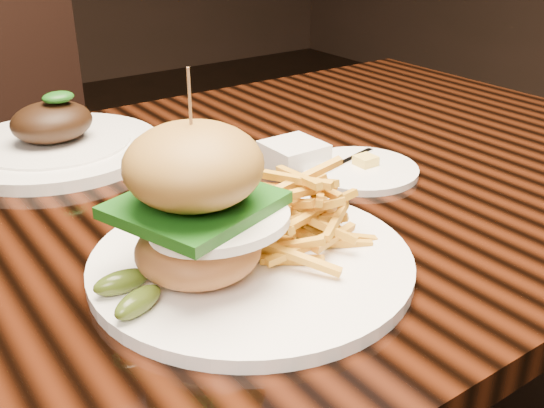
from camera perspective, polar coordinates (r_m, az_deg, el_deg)
dining_table at (r=0.89m, az=-6.35°, el=-3.86°), size 1.60×0.90×0.75m
burger_plate at (r=0.65m, az=-2.44°, el=-1.48°), size 0.34×0.34×0.23m
side_saucer at (r=0.93m, az=7.84°, el=3.10°), size 0.17×0.17×0.02m
ramekin at (r=0.94m, az=1.95°, el=4.41°), size 0.10×0.10×0.04m
far_dish at (r=1.04m, az=-18.87°, el=5.22°), size 0.32×0.32×0.10m
chair_far at (r=1.71m, az=-20.58°, el=4.45°), size 0.57×0.57×0.95m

